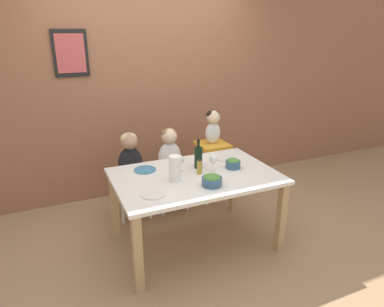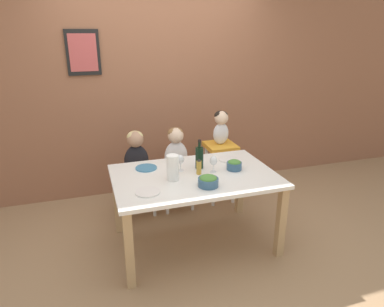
% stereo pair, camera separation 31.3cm
% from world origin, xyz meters
% --- Properties ---
extents(ground_plane, '(14.00, 14.00, 0.00)m').
position_xyz_m(ground_plane, '(0.00, 0.00, 0.00)').
color(ground_plane, '#9E7A56').
extents(wall_back, '(10.00, 0.09, 2.70)m').
position_xyz_m(wall_back, '(-0.00, 1.38, 1.35)').
color(wall_back, '#8E5B42').
rests_on(wall_back, ground_plane).
extents(dining_table, '(1.48, 0.98, 0.73)m').
position_xyz_m(dining_table, '(0.00, 0.00, 0.63)').
color(dining_table, white).
rests_on(dining_table, ground_plane).
extents(chair_far_left, '(0.40, 0.43, 0.44)m').
position_xyz_m(chair_far_left, '(-0.42, 0.77, 0.38)').
color(chair_far_left, silver).
rests_on(chair_far_left, ground_plane).
extents(chair_far_center, '(0.40, 0.43, 0.44)m').
position_xyz_m(chair_far_center, '(0.03, 0.77, 0.38)').
color(chair_far_center, silver).
rests_on(chair_far_center, ground_plane).
extents(chair_right_highchair, '(0.34, 0.36, 0.72)m').
position_xyz_m(chair_right_highchair, '(0.57, 0.77, 0.56)').
color(chair_right_highchair, silver).
rests_on(chair_right_highchair, ground_plane).
extents(person_child_left, '(0.27, 0.18, 0.52)m').
position_xyz_m(person_child_left, '(-0.42, 0.77, 0.73)').
color(person_child_left, black).
rests_on(person_child_left, chair_far_left).
extents(person_child_center, '(0.27, 0.18, 0.52)m').
position_xyz_m(person_child_center, '(0.03, 0.77, 0.73)').
color(person_child_center, silver).
rests_on(person_child_center, chair_far_center).
extents(person_baby_right, '(0.19, 0.16, 0.39)m').
position_xyz_m(person_baby_right, '(0.57, 0.77, 0.96)').
color(person_baby_right, silver).
rests_on(person_baby_right, chair_right_highchair).
extents(wine_bottle, '(0.08, 0.08, 0.28)m').
position_xyz_m(wine_bottle, '(0.09, 0.14, 0.84)').
color(wine_bottle, black).
rests_on(wine_bottle, dining_table).
extents(paper_towel_roll, '(0.11, 0.11, 0.23)m').
position_xyz_m(paper_towel_roll, '(-0.22, -0.05, 0.84)').
color(paper_towel_roll, white).
rests_on(paper_towel_roll, dining_table).
extents(wine_glass_near, '(0.07, 0.07, 0.16)m').
position_xyz_m(wine_glass_near, '(0.19, 0.01, 0.84)').
color(wine_glass_near, white).
rests_on(wine_glass_near, dining_table).
extents(wine_glass_far, '(0.07, 0.07, 0.16)m').
position_xyz_m(wine_glass_far, '(-0.10, 0.13, 0.84)').
color(wine_glass_far, white).
rests_on(wine_glass_far, dining_table).
extents(salad_bowl_large, '(0.17, 0.17, 0.10)m').
position_xyz_m(salad_bowl_large, '(0.03, -0.27, 0.77)').
color(salad_bowl_large, '#335675').
rests_on(salad_bowl_large, dining_table).
extents(salad_bowl_small, '(0.14, 0.14, 0.10)m').
position_xyz_m(salad_bowl_small, '(0.40, 0.00, 0.77)').
color(salad_bowl_small, '#335675').
rests_on(salad_bowl_small, dining_table).
extents(dinner_plate_front_left, '(0.21, 0.21, 0.01)m').
position_xyz_m(dinner_plate_front_left, '(-0.48, -0.24, 0.73)').
color(dinner_plate_front_left, silver).
rests_on(dinner_plate_front_left, dining_table).
extents(dinner_plate_back_left, '(0.21, 0.21, 0.01)m').
position_xyz_m(dinner_plate_back_left, '(-0.39, 0.28, 0.73)').
color(dinner_plate_back_left, teal).
rests_on(dinner_plate_back_left, dining_table).
extents(dinner_plate_back_right, '(0.21, 0.21, 0.01)m').
position_xyz_m(dinner_plate_back_right, '(0.45, 0.25, 0.73)').
color(dinner_plate_back_right, silver).
rests_on(dinner_plate_back_right, dining_table).
extents(condiment_bottle_hot_sauce, '(0.05, 0.05, 0.15)m').
position_xyz_m(condiment_bottle_hot_sauce, '(0.04, 0.00, 0.80)').
color(condiment_bottle_hot_sauce, '#BC8E33').
rests_on(condiment_bottle_hot_sauce, dining_table).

